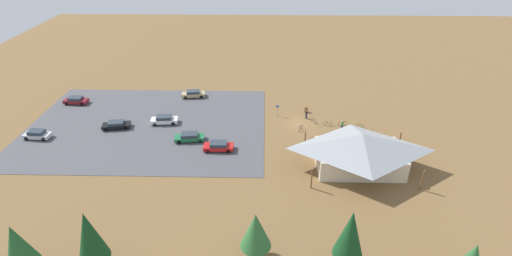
# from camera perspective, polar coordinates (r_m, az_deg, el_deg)

# --- Properties ---
(ground) EXTENTS (160.00, 160.00, 0.00)m
(ground) POSITION_cam_1_polar(r_m,az_deg,el_deg) (66.81, 6.57, 0.68)
(ground) COLOR brown
(ground) RESTS_ON ground
(parking_lot_asphalt) EXTENTS (40.31, 29.20, 0.05)m
(parking_lot_asphalt) POSITION_cam_1_polar(r_m,az_deg,el_deg) (68.46, -15.88, 0.43)
(parking_lot_asphalt) COLOR #4C4C51
(parking_lot_asphalt) RESTS_ON ground
(bike_pavilion) EXTENTS (14.88, 10.17, 5.54)m
(bike_pavilion) POSITION_cam_1_polar(r_m,az_deg,el_deg) (55.47, 15.32, -3.02)
(bike_pavilion) COLOR beige
(bike_pavilion) RESTS_ON ground
(trash_bin) EXTENTS (0.60, 0.60, 0.90)m
(trash_bin) POSITION_cam_1_polar(r_m,az_deg,el_deg) (70.63, 7.49, 2.71)
(trash_bin) COLOR brown
(trash_bin) RESTS_ON ground
(lot_sign) EXTENTS (0.56, 0.08, 2.20)m
(lot_sign) POSITION_cam_1_polar(r_m,az_deg,el_deg) (68.36, 3.22, 2.88)
(lot_sign) COLOR #99999E
(lot_sign) RESTS_ON ground
(pine_far_west) EXTENTS (3.00, 3.00, 7.65)m
(pine_far_west) POSITION_cam_1_polar(r_m,az_deg,el_deg) (39.47, 13.90, -15.06)
(pine_far_west) COLOR brown
(pine_far_west) RESTS_ON ground
(pine_far_east) EXTENTS (3.07, 3.07, 7.22)m
(pine_far_east) POSITION_cam_1_polar(r_m,az_deg,el_deg) (43.75, -32.04, -14.74)
(pine_far_east) COLOR brown
(pine_far_east) RESTS_ON ground
(pine_mideast) EXTENTS (3.23, 3.23, 6.10)m
(pine_mideast) POSITION_cam_1_polar(r_m,az_deg,el_deg) (40.03, -0.06, -15.04)
(pine_mideast) COLOR brown
(pine_mideast) RESTS_ON ground
(pine_west) EXTENTS (3.00, 3.00, 8.14)m
(pine_west) POSITION_cam_1_polar(r_m,az_deg,el_deg) (40.87, -23.63, -14.55)
(pine_west) COLOR brown
(pine_west) RESTS_ON ground
(bicycle_purple_by_bin) EXTENTS (0.89, 1.61, 0.92)m
(bicycle_purple_by_bin) POSITION_cam_1_polar(r_m,az_deg,el_deg) (64.63, 6.71, 0.00)
(bicycle_purple_by_bin) COLOR black
(bicycle_purple_by_bin) RESTS_ON ground
(bicycle_white_yard_front) EXTENTS (0.93, 1.51, 0.81)m
(bicycle_white_yard_front) POSITION_cam_1_polar(r_m,az_deg,el_deg) (67.23, 8.65, 1.07)
(bicycle_white_yard_front) COLOR black
(bicycle_white_yard_front) RESTS_ON ground
(bicycle_teal_yard_right) EXTENTS (1.68, 0.58, 0.89)m
(bicycle_teal_yard_right) POSITION_cam_1_polar(r_m,az_deg,el_deg) (66.66, 10.73, 0.62)
(bicycle_teal_yard_right) COLOR black
(bicycle_teal_yard_right) RESTS_ON ground
(bicycle_orange_front_row) EXTENTS (1.68, 0.59, 0.90)m
(bicycle_orange_front_row) POSITION_cam_1_polar(r_m,az_deg,el_deg) (67.25, 12.75, 0.67)
(bicycle_orange_front_row) COLOR black
(bicycle_orange_front_row) RESTS_ON ground
(bicycle_yellow_edge_north) EXTENTS (1.62, 0.91, 0.90)m
(bicycle_yellow_edge_north) POSITION_cam_1_polar(r_m,az_deg,el_deg) (65.52, 16.48, -0.68)
(bicycle_yellow_edge_north) COLOR black
(bicycle_yellow_edge_north) RESTS_ON ground
(bicycle_green_yard_left) EXTENTS (1.13, 1.26, 0.80)m
(bicycle_green_yard_left) POSITION_cam_1_polar(r_m,az_deg,el_deg) (67.06, 15.38, 0.20)
(bicycle_green_yard_left) COLOR black
(bicycle_green_yard_left) RESTS_ON ground
(bicycle_red_back_row) EXTENTS (1.08, 1.31, 0.81)m
(bicycle_red_back_row) POSITION_cam_1_polar(r_m,az_deg,el_deg) (65.59, 13.95, -0.29)
(bicycle_red_back_row) COLOR black
(bicycle_red_back_row) RESTS_ON ground
(car_white_front_row) EXTENTS (4.72, 2.21, 1.43)m
(car_white_front_row) POSITION_cam_1_polar(r_m,az_deg,el_deg) (67.87, -13.53, 1.21)
(car_white_front_row) COLOR white
(car_white_front_row) RESTS_ON parking_lot_asphalt
(car_red_far_end) EXTENTS (4.59, 1.94, 1.37)m
(car_red_far_end) POSITION_cam_1_polar(r_m,az_deg,el_deg) (58.94, -5.61, -2.71)
(car_red_far_end) COLOR red
(car_red_far_end) RESTS_ON parking_lot_asphalt
(car_black_mid_lot) EXTENTS (4.86, 2.67, 1.25)m
(car_black_mid_lot) POSITION_cam_1_polar(r_m,az_deg,el_deg) (68.78, -20.13, 0.46)
(car_black_mid_lot) COLOR black
(car_black_mid_lot) RESTS_ON parking_lot_asphalt
(car_green_inner_stall) EXTENTS (4.88, 2.39, 1.33)m
(car_green_inner_stall) POSITION_cam_1_polar(r_m,az_deg,el_deg) (61.95, -9.90, -1.33)
(car_green_inner_stall) COLOR #1E6B3D
(car_green_inner_stall) RESTS_ON parking_lot_asphalt
(car_silver_back_corner) EXTENTS (4.35, 2.02, 1.41)m
(car_silver_back_corner) POSITION_cam_1_polar(r_m,az_deg,el_deg) (71.12, -29.87, -0.83)
(car_silver_back_corner) COLOR #BCBCC1
(car_silver_back_corner) RESTS_ON parking_lot_asphalt
(car_tan_aisle_side) EXTENTS (4.66, 2.36, 1.36)m
(car_tan_aisle_side) POSITION_cam_1_polar(r_m,az_deg,el_deg) (76.71, -9.34, 5.06)
(car_tan_aisle_side) COLOR tan
(car_tan_aisle_side) RESTS_ON parking_lot_asphalt
(car_maroon_second_row) EXTENTS (4.50, 2.05, 1.36)m
(car_maroon_second_row) POSITION_cam_1_polar(r_m,az_deg,el_deg) (80.73, -25.30, 3.77)
(car_maroon_second_row) COLOR maroon
(car_maroon_second_row) RESTS_ON parking_lot_asphalt
(visitor_crossing_yard) EXTENTS (0.36, 0.36, 1.64)m
(visitor_crossing_yard) POSITION_cam_1_polar(r_m,az_deg,el_deg) (68.21, 7.54, 2.06)
(visitor_crossing_yard) COLOR #2D3347
(visitor_crossing_yard) RESTS_ON ground
(visitor_by_pavilion) EXTENTS (0.37, 0.40, 1.72)m
(visitor_by_pavilion) POSITION_cam_1_polar(r_m,az_deg,el_deg) (65.73, 12.75, 0.47)
(visitor_by_pavilion) COLOR #2D3347
(visitor_by_pavilion) RESTS_ON ground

